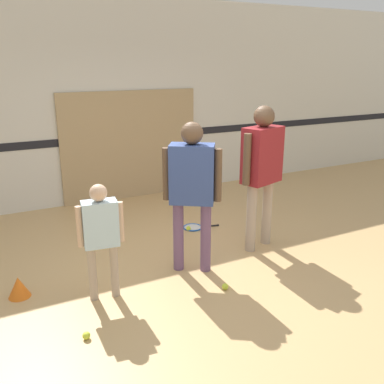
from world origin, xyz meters
TOP-DOWN VIEW (x-y plane):
  - ground_plane at (0.00, 0.00)m, footprint 16.00×16.00m
  - wall_back at (0.00, 2.97)m, footprint 16.00×0.07m
  - wall_panel at (0.32, 2.91)m, footprint 2.32×0.05m
  - person_instructor at (-0.02, 0.06)m, footprint 0.54×0.47m
  - person_student_left at (-1.05, -0.06)m, footprint 0.44×0.22m
  - person_student_right at (1.00, 0.23)m, footprint 0.64×0.40m
  - racket_spare_on_floor at (0.58, 1.14)m, footprint 0.54×0.34m
  - tennis_ball_near_instructor at (0.08, -0.49)m, footprint 0.07×0.07m
  - tennis_ball_by_spare_racket at (0.46, 1.09)m, footprint 0.07×0.07m
  - tennis_ball_stray_left at (-1.38, -0.64)m, footprint 0.07×0.07m
  - training_cone at (-1.80, 0.34)m, footprint 0.22×0.22m

SIDE VIEW (x-z plane):
  - ground_plane at x=0.00m, z-range 0.00..0.00m
  - racket_spare_on_floor at x=0.58m, z-range -0.01..0.03m
  - tennis_ball_near_instructor at x=0.08m, z-range 0.00..0.07m
  - tennis_ball_by_spare_racket at x=0.46m, z-range 0.00..0.07m
  - tennis_ball_stray_left at x=-1.38m, z-range 0.00..0.07m
  - training_cone at x=-1.80m, z-range 0.00..0.21m
  - person_student_left at x=-1.05m, z-range 0.14..1.30m
  - wall_panel at x=0.32m, z-range 0.00..1.78m
  - person_instructor at x=-0.02m, z-range 0.20..1.84m
  - person_student_right at x=1.00m, z-range 0.21..1.95m
  - wall_back at x=0.00m, z-range 0.00..3.20m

